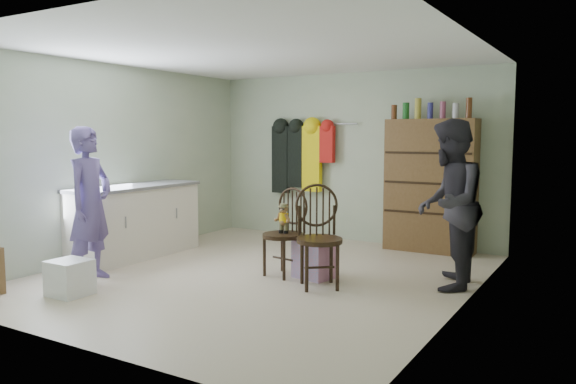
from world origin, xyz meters
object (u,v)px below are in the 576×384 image
Objects in this scene: chair_front at (286,227)px; dresser at (430,185)px; counter at (135,221)px; chair_far at (318,232)px.

dresser reaches higher than chair_front.
counter is 3.96m from dresser.
chair_far is (0.53, -0.22, 0.02)m from chair_front.
chair_far is at bearing -12.74° from chair_front.
chair_front reaches higher than counter.
chair_front is at bearing -115.72° from dresser.
counter is 2.72m from chair_far.
chair_far reaches higher than chair_front.
chair_front is at bearing 119.57° from chair_far.
chair_front is (2.18, 0.18, 0.08)m from counter.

